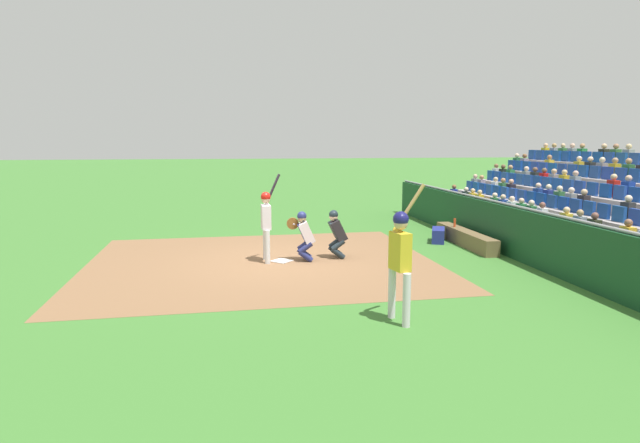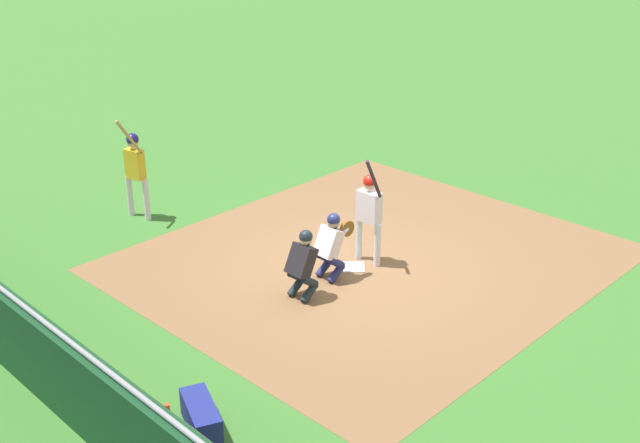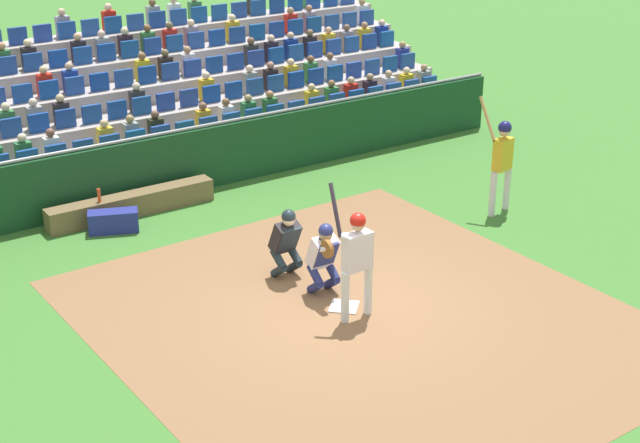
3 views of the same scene
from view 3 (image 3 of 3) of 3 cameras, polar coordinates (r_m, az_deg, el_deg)
name	(u,v)px [view 3 (image 3 of 3)]	position (r m, az deg, el deg)	size (l,w,h in m)	color
ground_plane	(344,307)	(15.14, 1.46, -5.21)	(160.00, 160.00, 0.00)	#3B732D
infield_dirt_patch	(363,320)	(14.79, 2.59, -5.96)	(7.59, 8.58, 0.01)	brown
home_plate_marker	(344,306)	(15.13, 1.46, -5.16)	(0.44, 0.44, 0.02)	white
batter_at_plate	(357,254)	(14.35, 2.22, -1.95)	(0.62, 0.52, 2.21)	silver
catcher_crouching	(324,254)	(15.24, 0.23, -1.99)	(0.48, 0.71, 1.29)	navy
home_plate_umpire	(286,239)	(15.83, -2.04, -1.10)	(0.47, 0.48, 1.28)	#1D282F
dugout_wall	(175,163)	(19.69, -8.77, 3.50)	(16.93, 0.24, 1.39)	#133E20
dugout_bench	(132,204)	(18.91, -11.32, 1.03)	(3.43, 0.40, 0.44)	brown
water_bottle_on_bench	(99,195)	(18.52, -13.23, 1.56)	(0.07, 0.07, 0.26)	#D44620
equipment_duffel_bag	(113,221)	(18.21, -12.39, 0.01)	(0.93, 0.36, 0.41)	navy
on_deck_batter	(502,156)	(18.66, 10.96, 3.93)	(0.64, 0.65, 2.32)	silver
bleacher_stand	(90,103)	(23.72, -13.73, 6.97)	(18.25, 4.77, 2.94)	#A49A97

